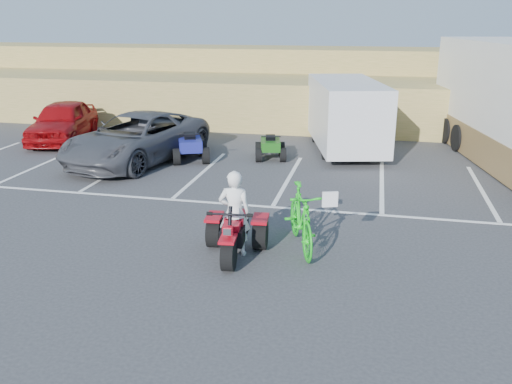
% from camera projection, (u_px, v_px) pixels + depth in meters
% --- Properties ---
extents(ground, '(100.00, 100.00, 0.00)m').
position_uv_depth(ground, '(251.00, 244.00, 11.43)').
color(ground, '#323235').
rests_on(ground, ground).
extents(parking_stripes, '(28.00, 5.16, 0.01)m').
position_uv_depth(parking_stripes, '(314.00, 190.00, 15.03)').
color(parking_stripes, white).
rests_on(parking_stripes, ground).
extents(grass_embankment, '(40.00, 8.50, 3.10)m').
position_uv_depth(grass_embankment, '(325.00, 87.00, 25.37)').
color(grass_embankment, olive).
rests_on(grass_embankment, ground).
extents(red_trike_atv, '(1.43, 1.81, 1.10)m').
position_uv_depth(red_trike_atv, '(234.00, 257.00, 10.84)').
color(red_trike_atv, '#A60916').
rests_on(red_trike_atv, ground).
extents(rider, '(0.68, 0.48, 1.75)m').
position_uv_depth(rider, '(235.00, 213.00, 10.71)').
color(rider, white).
rests_on(rider, ground).
extents(green_dirt_bike, '(1.30, 2.29, 1.33)m').
position_uv_depth(green_dirt_bike, '(301.00, 218.00, 11.05)').
color(green_dirt_bike, '#14BF19').
rests_on(green_dirt_bike, ground).
extents(grey_pickup, '(3.83, 6.10, 1.57)m').
position_uv_depth(grey_pickup, '(137.00, 138.00, 17.74)').
color(grey_pickup, '#404147').
rests_on(grey_pickup, ground).
extents(red_car, '(2.77, 4.77, 1.52)m').
position_uv_depth(red_car, '(63.00, 121.00, 20.74)').
color(red_car, maroon).
rests_on(red_car, ground).
extents(cargo_trailer, '(3.30, 5.59, 2.44)m').
position_uv_depth(cargo_trailer, '(346.00, 113.00, 19.10)').
color(cargo_trailer, silver).
rests_on(cargo_trailer, ground).
extents(quad_atv_blue, '(1.68, 1.90, 1.02)m').
position_uv_depth(quad_atv_blue, '(191.00, 160.00, 18.10)').
color(quad_atv_blue, navy).
rests_on(quad_atv_blue, ground).
extents(quad_atv_green, '(1.28, 1.54, 0.88)m').
position_uv_depth(quad_atv_green, '(270.00, 158.00, 18.35)').
color(quad_atv_green, '#175112').
rests_on(quad_atv_green, ground).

